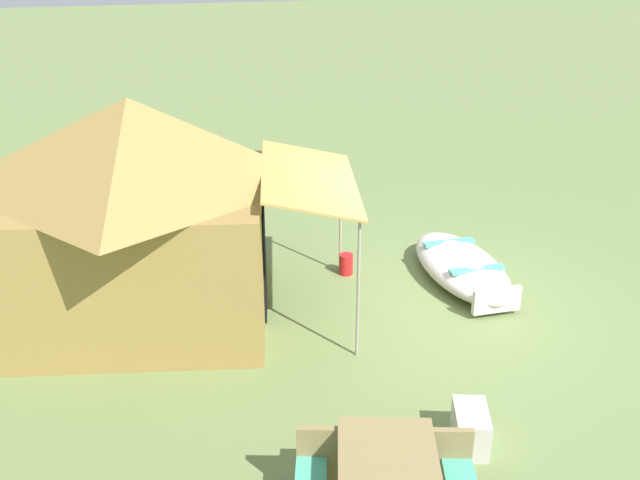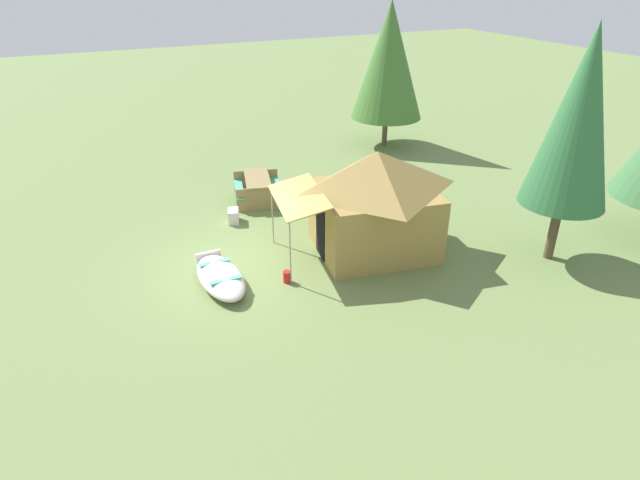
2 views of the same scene
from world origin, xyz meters
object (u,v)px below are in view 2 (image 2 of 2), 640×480
object	(u,v)px
cooler_box	(233,216)
beached_rowboat	(220,277)
picnic_table	(258,186)
pine_tree_back_left	(579,119)
canvas_cabin_tent	(375,201)
pine_tree_far_center	(389,61)
fuel_can	(287,277)

from	to	relation	value
cooler_box	beached_rowboat	bearing A→B (deg)	-22.59
picnic_table	pine_tree_back_left	distance (m)	9.62
beached_rowboat	cooler_box	size ratio (longest dim) A/B	4.37
canvas_cabin_tent	pine_tree_back_left	bearing A→B (deg)	59.16
beached_rowboat	pine_tree_back_left	distance (m)	9.39
picnic_table	pine_tree_far_center	size ratio (longest dim) A/B	0.37
beached_rowboat	fuel_can	bearing A→B (deg)	68.30
beached_rowboat	canvas_cabin_tent	size ratio (longest dim) A/B	0.50
beached_rowboat	pine_tree_back_left	world-z (taller)	pine_tree_back_left
picnic_table	fuel_can	size ratio (longest dim) A/B	7.13
cooler_box	fuel_can	world-z (taller)	cooler_box
canvas_cabin_tent	pine_tree_far_center	xyz separation A→B (m)	(-7.88, 5.23, 2.03)
canvas_cabin_tent	pine_tree_far_center	bearing A→B (deg)	146.44
cooler_box	pine_tree_back_left	xyz separation A→B (m)	(5.75, 6.97, 3.57)
picnic_table	pine_tree_far_center	distance (m)	8.22
pine_tree_back_left	pine_tree_far_center	bearing A→B (deg)	173.45
beached_rowboat	cooler_box	bearing A→B (deg)	157.41
pine_tree_back_left	fuel_can	bearing A→B (deg)	-105.32
picnic_table	cooler_box	bearing A→B (deg)	-44.79
fuel_can	pine_tree_back_left	world-z (taller)	pine_tree_back_left
cooler_box	picnic_table	bearing A→B (deg)	135.21
beached_rowboat	pine_tree_far_center	size ratio (longest dim) A/B	0.40
beached_rowboat	canvas_cabin_tent	bearing A→B (deg)	89.25
canvas_cabin_tent	pine_tree_far_center	world-z (taller)	pine_tree_far_center
pine_tree_far_center	pine_tree_back_left	bearing A→B (deg)	-6.55
pine_tree_far_center	beached_rowboat	bearing A→B (deg)	-50.58
beached_rowboat	fuel_can	size ratio (longest dim) A/B	7.67
beached_rowboat	canvas_cabin_tent	world-z (taller)	canvas_cabin_tent
beached_rowboat	picnic_table	world-z (taller)	picnic_table
picnic_table	fuel_can	xyz separation A→B (m)	(5.14, -1.09, -0.35)
canvas_cabin_tent	fuel_can	distance (m)	3.12
fuel_can	canvas_cabin_tent	bearing A→B (deg)	101.17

